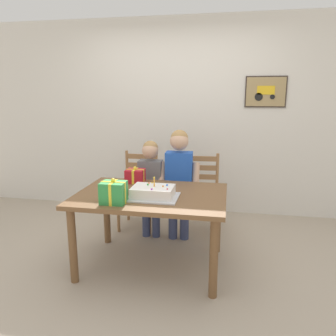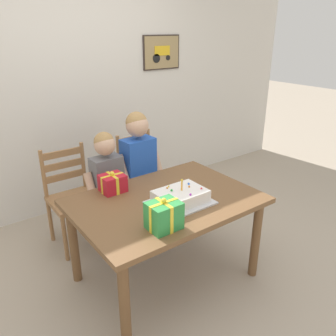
{
  "view_description": "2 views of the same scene",
  "coord_description": "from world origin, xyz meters",
  "px_view_note": "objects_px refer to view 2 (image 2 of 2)",
  "views": [
    {
      "loc": [
        0.68,
        -2.78,
        1.61
      ],
      "look_at": [
        0.14,
        0.09,
        0.95
      ],
      "focal_mm": 34.85,
      "sensor_mm": 36.0,
      "label": 1
    },
    {
      "loc": [
        -1.34,
        -1.85,
        1.91
      ],
      "look_at": [
        0.0,
        -0.03,
        0.98
      ],
      "focal_mm": 36.61,
      "sensor_mm": 36.0,
      "label": 2
    }
  ],
  "objects_px": {
    "dining_table": "(166,210)",
    "chair_left": "(73,197)",
    "birthday_cake": "(180,197)",
    "chair_right": "(143,177)",
    "gift_box_beside_cake": "(164,215)",
    "child_older": "(139,165)",
    "child_younger": "(108,181)",
    "gift_box_red_large": "(113,183)"
  },
  "relations": [
    {
      "from": "dining_table",
      "to": "gift_box_beside_cake",
      "type": "xyz_separation_m",
      "value": [
        -0.24,
        -0.32,
        0.18
      ]
    },
    {
      "from": "child_younger",
      "to": "child_older",
      "type": "bearing_deg",
      "value": -0.05
    },
    {
      "from": "gift_box_beside_cake",
      "to": "birthday_cake",
      "type": "bearing_deg",
      "value": 34.26
    },
    {
      "from": "chair_left",
      "to": "child_older",
      "type": "distance_m",
      "value": 0.68
    },
    {
      "from": "child_younger",
      "to": "gift_box_red_large",
      "type": "bearing_deg",
      "value": -108.09
    },
    {
      "from": "gift_box_red_large",
      "to": "gift_box_beside_cake",
      "type": "xyz_separation_m",
      "value": [
        0.01,
        -0.67,
        0.02
      ]
    },
    {
      "from": "birthday_cake",
      "to": "child_older",
      "type": "bearing_deg",
      "value": 81.46
    },
    {
      "from": "chair_right",
      "to": "child_younger",
      "type": "distance_m",
      "value": 0.65
    },
    {
      "from": "dining_table",
      "to": "child_younger",
      "type": "xyz_separation_m",
      "value": [
        -0.16,
        0.64,
        0.05
      ]
    },
    {
      "from": "chair_right",
      "to": "child_older",
      "type": "relative_size",
      "value": 0.74
    },
    {
      "from": "birthday_cake",
      "to": "dining_table",
      "type": "bearing_deg",
      "value": 111.22
    },
    {
      "from": "birthday_cake",
      "to": "gift_box_red_large",
      "type": "xyz_separation_m",
      "value": [
        -0.3,
        0.47,
        0.02
      ]
    },
    {
      "from": "chair_right",
      "to": "child_older",
      "type": "height_order",
      "value": "child_older"
    },
    {
      "from": "chair_left",
      "to": "child_younger",
      "type": "bearing_deg",
      "value": -52.54
    },
    {
      "from": "gift_box_beside_cake",
      "to": "child_older",
      "type": "height_order",
      "value": "child_older"
    },
    {
      "from": "chair_left",
      "to": "chair_right",
      "type": "bearing_deg",
      "value": -0.01
    },
    {
      "from": "gift_box_beside_cake",
      "to": "child_younger",
      "type": "distance_m",
      "value": 0.97
    },
    {
      "from": "birthday_cake",
      "to": "chair_right",
      "type": "distance_m",
      "value": 1.14
    },
    {
      "from": "birthday_cake",
      "to": "child_older",
      "type": "distance_m",
      "value": 0.77
    },
    {
      "from": "chair_left",
      "to": "gift_box_beside_cake",
      "type": "bearing_deg",
      "value": -83.67
    },
    {
      "from": "birthday_cake",
      "to": "child_younger",
      "type": "relative_size",
      "value": 0.39
    },
    {
      "from": "child_older",
      "to": "child_younger",
      "type": "xyz_separation_m",
      "value": [
        -0.32,
        0.0,
        -0.08
      ]
    },
    {
      "from": "dining_table",
      "to": "child_younger",
      "type": "relative_size",
      "value": 1.22
    },
    {
      "from": "dining_table",
      "to": "child_older",
      "type": "relative_size",
      "value": 1.1
    },
    {
      "from": "dining_table",
      "to": "chair_left",
      "type": "relative_size",
      "value": 1.48
    },
    {
      "from": "gift_box_beside_cake",
      "to": "chair_right",
      "type": "distance_m",
      "value": 1.43
    },
    {
      "from": "chair_right",
      "to": "dining_table",
      "type": "bearing_deg",
      "value": -112.26
    },
    {
      "from": "child_younger",
      "to": "birthday_cake",
      "type": "bearing_deg",
      "value": -74.72
    },
    {
      "from": "gift_box_red_large",
      "to": "chair_left",
      "type": "bearing_deg",
      "value": 102.68
    },
    {
      "from": "dining_table",
      "to": "child_younger",
      "type": "bearing_deg",
      "value": 104.13
    },
    {
      "from": "gift_box_beside_cake",
      "to": "chair_left",
      "type": "bearing_deg",
      "value": 96.33
    },
    {
      "from": "child_older",
      "to": "chair_right",
      "type": "bearing_deg",
      "value": 52.84
    },
    {
      "from": "gift_box_beside_cake",
      "to": "child_older",
      "type": "relative_size",
      "value": 0.17
    },
    {
      "from": "gift_box_beside_cake",
      "to": "chair_left",
      "type": "xyz_separation_m",
      "value": [
        -0.14,
        1.25,
        -0.34
      ]
    },
    {
      "from": "gift_box_red_large",
      "to": "dining_table",
      "type": "bearing_deg",
      "value": -54.4
    },
    {
      "from": "gift_box_red_large",
      "to": "chair_right",
      "type": "height_order",
      "value": "chair_right"
    },
    {
      "from": "gift_box_red_large",
      "to": "chair_right",
      "type": "bearing_deg",
      "value": 42.17
    },
    {
      "from": "gift_box_red_large",
      "to": "child_younger",
      "type": "relative_size",
      "value": 0.17
    },
    {
      "from": "child_younger",
      "to": "gift_box_beside_cake",
      "type": "bearing_deg",
      "value": -95.0
    },
    {
      "from": "gift_box_beside_cake",
      "to": "child_older",
      "type": "bearing_deg",
      "value": 67.05
    },
    {
      "from": "child_older",
      "to": "gift_box_beside_cake",
      "type": "bearing_deg",
      "value": -112.95
    },
    {
      "from": "chair_left",
      "to": "child_older",
      "type": "relative_size",
      "value": 0.74
    }
  ]
}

